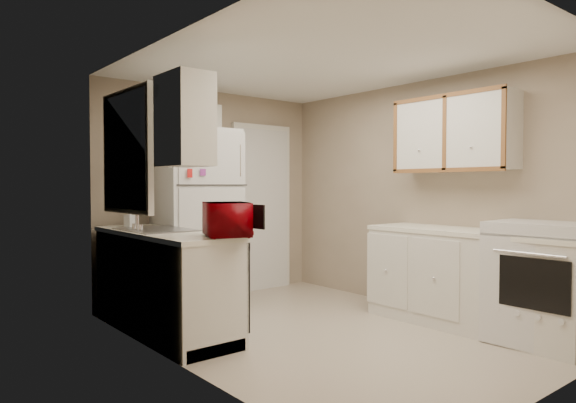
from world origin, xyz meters
TOP-DOWN VIEW (x-y plane):
  - floor at (0.00, 0.00)m, footprint 3.80×3.80m
  - ceiling at (0.00, 0.00)m, footprint 3.80×3.80m
  - wall_left at (-1.40, 0.00)m, footprint 3.80×3.80m
  - wall_right at (1.40, 0.00)m, footprint 3.80×3.80m
  - wall_back at (0.00, 1.90)m, footprint 2.80×2.80m
  - wall_front at (0.00, -1.90)m, footprint 2.80×2.80m
  - left_counter at (-1.10, 0.90)m, footprint 0.60×1.80m
  - dishwasher at (-0.81, 0.30)m, footprint 0.03×0.58m
  - sink at (-1.10, 1.05)m, footprint 0.54×0.74m
  - microwave at (-0.92, 0.14)m, footprint 0.55×0.44m
  - soap_bottle at (-1.15, 1.54)m, footprint 0.10×0.11m
  - window_blinds at (-1.36, 1.05)m, footprint 0.10×0.98m
  - upper_cabinet_left at (-1.25, 0.22)m, footprint 0.30×0.45m
  - refrigerator at (-0.42, 1.57)m, footprint 0.84×0.82m
  - cabinet_over_fridge at (-0.40, 1.75)m, footprint 0.70×0.30m
  - interior_door at (0.70, 1.86)m, footprint 0.86×0.06m
  - right_counter at (1.10, -0.80)m, footprint 0.60×2.00m
  - stove at (1.15, -1.44)m, footprint 0.72×0.87m
  - upper_cabinet_right at (1.25, -0.50)m, footprint 0.30×1.20m

SIDE VIEW (x-z plane):
  - floor at x=0.00m, z-range 0.00..0.00m
  - left_counter at x=-1.10m, z-range 0.00..0.90m
  - right_counter at x=1.10m, z-range 0.00..0.90m
  - dishwasher at x=-0.81m, z-range 0.13..0.85m
  - stove at x=1.15m, z-range 0.00..1.02m
  - sink at x=-1.10m, z-range 0.78..0.94m
  - refrigerator at x=-0.42m, z-range 0.00..1.90m
  - soap_bottle at x=-1.15m, z-range 0.91..1.09m
  - interior_door at x=0.70m, z-range -0.02..2.06m
  - microwave at x=-0.92m, z-range 0.89..1.21m
  - wall_left at x=-1.40m, z-range 1.20..1.20m
  - wall_right at x=1.40m, z-range 1.20..1.20m
  - wall_back at x=0.00m, z-range 1.20..1.20m
  - wall_front at x=0.00m, z-range 1.20..1.20m
  - window_blinds at x=-1.36m, z-range 1.06..2.14m
  - upper_cabinet_left at x=-1.25m, z-range 1.45..2.15m
  - upper_cabinet_right at x=1.25m, z-range 1.45..2.15m
  - cabinet_over_fridge at x=-0.40m, z-range 1.80..2.20m
  - ceiling at x=0.00m, z-range 2.40..2.40m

